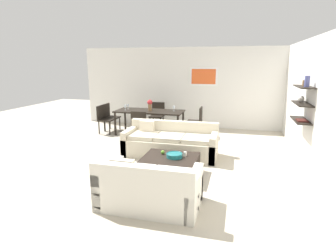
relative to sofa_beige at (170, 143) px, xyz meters
The scene contains 19 objects.
ground_plane 0.45m from the sofa_beige, 98.61° to the right, with size 18.00×18.00×0.00m, color #BCB29E.
back_wall_unit 3.38m from the sofa_beige, 85.52° to the left, with size 8.40×0.09×2.70m.
right_wall_shelf_unit 3.17m from the sofa_beige, ahead, with size 0.34×8.20×2.70m.
sofa_beige is the anchor object (origin of this frame).
loveseat_white 2.44m from the sofa_beige, 83.81° to the right, with size 1.53×0.90×0.78m.
coffee_table 1.24m from the sofa_beige, 76.37° to the right, with size 1.07×0.90×0.38m.
decorative_bowl 1.26m from the sofa_beige, 72.56° to the right, with size 0.32×0.32×0.09m.
candle_jar 1.21m from the sofa_beige, 62.19° to the right, with size 0.06×0.06×0.09m, color silver.
apple_on_coffee_table 1.06m from the sofa_beige, 84.54° to the right, with size 0.08×0.08×0.08m, color #669E2D.
dining_table 2.13m from the sofa_beige, 121.99° to the left, with size 2.08×0.88×0.75m.
dining_chair_left_near 3.01m from the sofa_beige, 148.35° to the left, with size 0.44×0.44×0.88m.
dining_chair_head 2.85m from the sofa_beige, 112.91° to the left, with size 0.44×0.44×0.88m.
dining_chair_foot 1.46m from the sofa_beige, 140.12° to the left, with size 0.44×0.44×0.88m.
dining_chair_left_far 3.23m from the sofa_beige, 142.34° to the left, with size 0.44×0.44×0.88m.
dining_chair_right_far 2.01m from the sofa_beige, 80.24° to the left, with size 0.44×0.44×0.88m.
wine_glass_left_near 2.56m from the sofa_beige, 138.12° to the left, with size 0.07×0.07×0.17m.
wine_glass_right_far 2.00m from the sofa_beige, 100.82° to the left, with size 0.07×0.07×0.16m.
wine_glass_left_far 2.70m from the sofa_beige, 134.59° to the left, with size 0.07×0.07×0.15m.
centerpiece_vase 2.21m from the sofa_beige, 121.44° to the left, with size 0.16×0.16×0.34m.
Camera 1 is at (1.57, -5.78, 2.17)m, focal length 29.25 mm.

